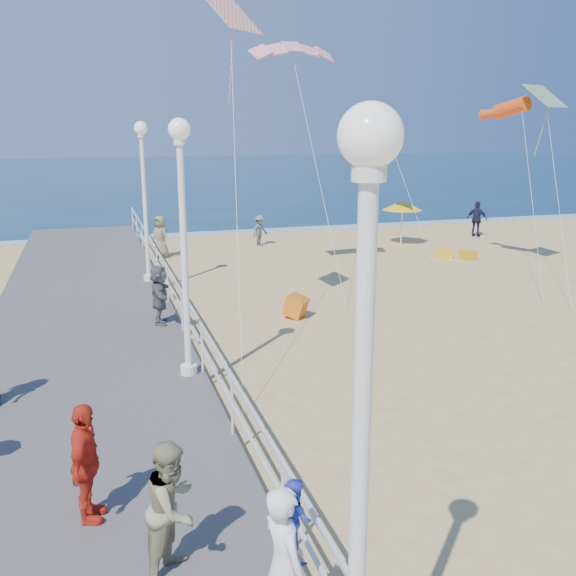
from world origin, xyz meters
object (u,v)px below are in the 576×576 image
object	(u,v)px
lamp_post_far	(144,185)
spectator_5	(159,295)
spectator_1	(173,508)
beach_chair_left	(468,255)
beach_chair_right	(444,254)
lamp_post_mid	(183,223)
beach_walker_a	(260,230)
beach_walker_b	(477,219)
spectator_3	(86,464)
beach_umbrella	(402,205)
beach_walker_c	(161,237)
toddler_held	(294,518)
woman_holding_toddler	(284,566)
box_kite	(296,308)
lamp_post_near	(362,396)

from	to	relation	value
lamp_post_far	spectator_5	bearing A→B (deg)	-91.88
spectator_1	beach_chair_left	size ratio (longest dim) A/B	3.04
beach_chair_right	lamp_post_mid	bearing A→B (deg)	-138.99
spectator_5	beach_walker_a	distance (m)	13.87
beach_walker_b	beach_chair_right	size ratio (longest dim) A/B	3.30
beach_chair_right	beach_walker_b	bearing A→B (deg)	44.75
lamp_post_mid	spectator_3	bearing A→B (deg)	-113.15
spectator_1	beach_umbrella	size ratio (longest dim) A/B	0.78
lamp_post_mid	beach_walker_c	xyz separation A→B (m)	(1.06, 14.87, -2.75)
toddler_held	spectator_1	bearing A→B (deg)	28.53
beach_walker_a	beach_umbrella	bearing A→B (deg)	-49.46
beach_walker_a	beach_umbrella	size ratio (longest dim) A/B	0.69
beach_umbrella	spectator_3	bearing A→B (deg)	-126.83
spectator_3	beach_walker_b	size ratio (longest dim) A/B	0.92
beach_walker_b	beach_chair_left	world-z (taller)	beach_walker_b
lamp_post_far	beach_chair_left	bearing A→B (deg)	6.13
woman_holding_toddler	beach_chair_left	distance (m)	22.74
box_kite	beach_chair_right	distance (m)	11.09
spectator_5	beach_umbrella	world-z (taller)	beach_umbrella
lamp_post_near	woman_holding_toddler	world-z (taller)	lamp_post_near
spectator_5	beach_walker_b	xyz separation A→B (m)	(17.43, 11.71, -0.29)
woman_holding_toddler	beach_walker_c	distance (m)	22.54
beach_umbrella	beach_chair_left	bearing A→B (deg)	-74.47
toddler_held	spectator_3	bearing A→B (deg)	26.04
lamp_post_mid	spectator_1	bearing A→B (deg)	-100.08
spectator_3	spectator_5	size ratio (longest dim) A/B	1.04
lamp_post_near	lamp_post_far	distance (m)	18.00
beach_chair_left	beach_chair_right	size ratio (longest dim) A/B	1.00
beach_walker_a	beach_chair_left	world-z (taller)	beach_walker_a
spectator_1	beach_umbrella	xyz separation A→B (m)	(13.53, 20.73, 0.67)
woman_holding_toddler	toddler_held	xyz separation A→B (m)	(0.15, 0.15, 0.42)
beach_umbrella	beach_chair_left	distance (m)	4.54
box_kite	beach_umbrella	size ratio (longest dim) A/B	0.28
toddler_held	beach_walker_a	world-z (taller)	toddler_held
beach_walker_a	box_kite	xyz separation A→B (m)	(-2.02, -11.83, -0.44)
spectator_5	toddler_held	bearing A→B (deg)	-170.98
spectator_3	beach_walker_a	bearing A→B (deg)	-6.86
beach_walker_c	beach_chair_right	world-z (taller)	beach_walker_c
lamp_post_near	spectator_5	world-z (taller)	lamp_post_near
woman_holding_toddler	beach_walker_c	bearing A→B (deg)	-15.09
toddler_held	lamp_post_far	bearing A→B (deg)	-12.03
lamp_post_far	beach_walker_a	world-z (taller)	lamp_post_far
toddler_held	beach_walker_b	world-z (taller)	toddler_held
lamp_post_near	beach_chair_right	world-z (taller)	lamp_post_near
toddler_held	spectator_1	xyz separation A→B (m)	(-1.07, 1.26, -0.46)
spectator_3	beach_chair_right	xyz separation A→B (m)	(14.85, 15.97, -1.03)
lamp_post_mid	toddler_held	size ratio (longest dim) A/B	6.00
lamp_post_mid	beach_chair_left	size ratio (longest dim) A/B	9.67
spectator_1	beach_walker_a	world-z (taller)	spectator_1
woman_holding_toddler	beach_chair_right	bearing A→B (deg)	-46.56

